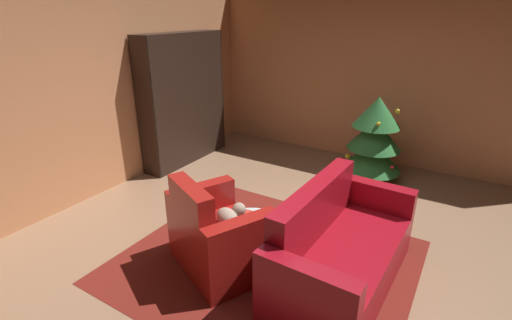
% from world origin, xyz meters
% --- Properties ---
extents(ground_plane, '(7.28, 7.28, 0.00)m').
position_xyz_m(ground_plane, '(0.00, 0.00, 0.00)').
color(ground_plane, '#916A4E').
extents(wall_back, '(5.51, 0.06, 2.73)m').
position_xyz_m(wall_back, '(0.00, 3.06, 1.37)').
color(wall_back, tan).
rests_on(wall_back, ground).
extents(wall_left, '(0.06, 6.19, 2.73)m').
position_xyz_m(wall_left, '(-2.73, 0.00, 1.37)').
color(wall_left, tan).
rests_on(wall_left, ground).
extents(area_rug, '(2.70, 2.41, 0.01)m').
position_xyz_m(area_rug, '(-0.02, -0.24, 0.00)').
color(area_rug, maroon).
rests_on(area_rug, ground).
extents(bookshelf_unit, '(0.34, 1.63, 2.01)m').
position_xyz_m(bookshelf_unit, '(-2.49, 1.55, 0.97)').
color(bookshelf_unit, black).
rests_on(bookshelf_unit, ground).
extents(armchair_red, '(1.16, 1.04, 0.93)m').
position_xyz_m(armchair_red, '(-0.39, -0.53, 0.33)').
color(armchair_red, maroon).
rests_on(armchair_red, ground).
extents(couch_red, '(0.85, 1.74, 0.92)m').
position_xyz_m(couch_red, '(0.67, -0.16, 0.32)').
color(couch_red, maroon).
rests_on(couch_red, ground).
extents(coffee_table, '(0.67, 0.67, 0.41)m').
position_xyz_m(coffee_table, '(-0.16, -0.29, 0.37)').
color(coffee_table, black).
rests_on(coffee_table, ground).
extents(book_stack_on_table, '(0.20, 0.18, 0.09)m').
position_xyz_m(book_stack_on_table, '(-0.21, -0.25, 0.45)').
color(book_stack_on_table, '#2A5383').
rests_on(book_stack_on_table, coffee_table).
extents(bottle_on_table, '(0.07, 0.07, 0.25)m').
position_xyz_m(bottle_on_table, '(0.02, -0.32, 0.50)').
color(bottle_on_table, navy).
rests_on(bottle_on_table, coffee_table).
extents(decorated_tree, '(0.84, 0.84, 1.22)m').
position_xyz_m(decorated_tree, '(0.30, 2.28, 0.63)').
color(decorated_tree, brown).
rests_on(decorated_tree, ground).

